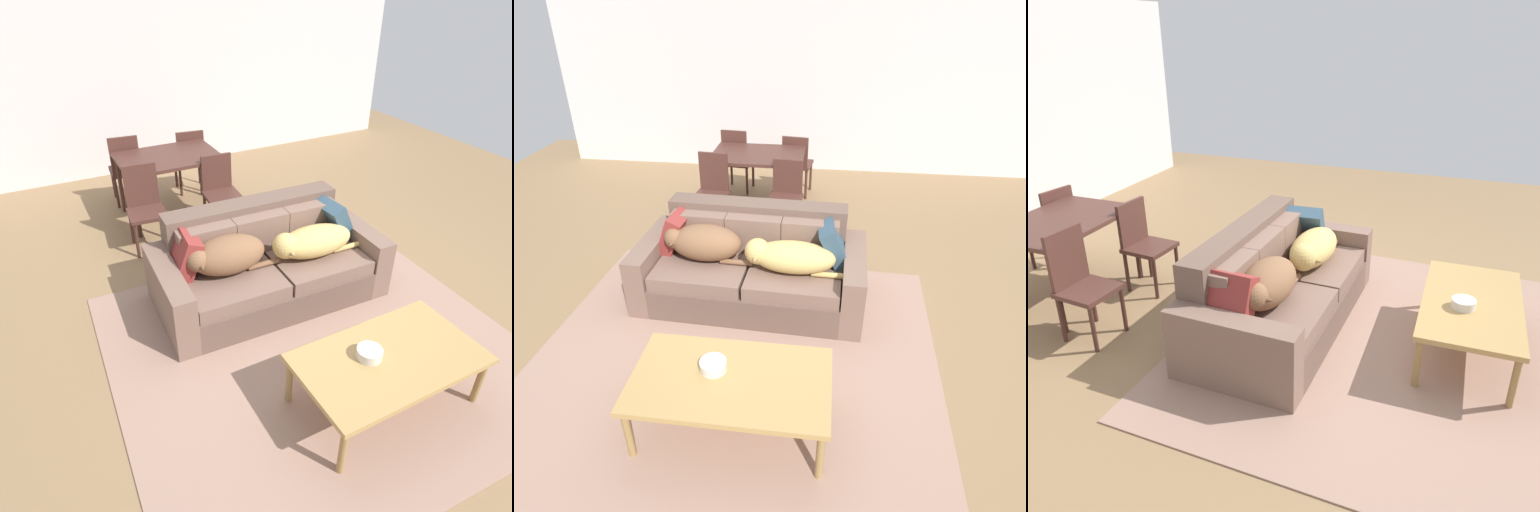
# 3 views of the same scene
# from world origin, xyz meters

# --- Properties ---
(ground_plane) EXTENTS (10.00, 10.00, 0.00)m
(ground_plane) POSITION_xyz_m (0.00, 0.00, 0.00)
(ground_plane) COLOR olive
(back_partition) EXTENTS (8.00, 0.12, 2.70)m
(back_partition) POSITION_xyz_m (0.00, 4.00, 1.35)
(back_partition) COLOR silver
(back_partition) RESTS_ON ground
(area_rug) EXTENTS (3.36, 3.09, 0.01)m
(area_rug) POSITION_xyz_m (-0.29, -0.64, 0.01)
(area_rug) COLOR #9C7866
(area_rug) RESTS_ON ground
(couch) EXTENTS (2.13, 1.07, 0.85)m
(couch) POSITION_xyz_m (-0.29, 0.25, 0.32)
(couch) COLOR brown
(couch) RESTS_ON ground
(dog_on_left_cushion) EXTENTS (0.83, 0.41, 0.33)m
(dog_on_left_cushion) POSITION_xyz_m (-0.73, 0.16, 0.60)
(dog_on_left_cushion) COLOR brown
(dog_on_left_cushion) RESTS_ON couch
(dog_on_right_cushion) EXTENTS (0.93, 0.39, 0.29)m
(dog_on_right_cushion) POSITION_xyz_m (0.07, 0.05, 0.58)
(dog_on_right_cushion) COLOR tan
(dog_on_right_cushion) RESTS_ON couch
(throw_pillow_by_left_arm) EXTENTS (0.31, 0.40, 0.41)m
(throw_pillow_by_left_arm) POSITION_xyz_m (-1.04, 0.33, 0.61)
(throw_pillow_by_left_arm) COLOR maroon
(throw_pillow_by_left_arm) RESTS_ON couch
(throw_pillow_by_right_arm) EXTENTS (0.33, 0.41, 0.42)m
(throw_pillow_by_right_arm) POSITION_xyz_m (0.47, 0.28, 0.61)
(throw_pillow_by_right_arm) COLOR #324C5D
(throw_pillow_by_right_arm) RESTS_ON couch
(coffee_table) EXTENTS (1.29, 0.73, 0.45)m
(coffee_table) POSITION_xyz_m (-0.17, -1.30, 0.41)
(coffee_table) COLOR tan
(coffee_table) RESTS_ON ground
(bowl_on_coffee_table) EXTENTS (0.18, 0.18, 0.07)m
(bowl_on_coffee_table) POSITION_xyz_m (-0.30, -1.24, 0.48)
(bowl_on_coffee_table) COLOR silver
(bowl_on_coffee_table) RESTS_ON coffee_table
(dining_table) EXTENTS (1.18, 0.84, 0.78)m
(dining_table) POSITION_xyz_m (-0.53, 2.24, 0.70)
(dining_table) COLOR #4B2A22
(dining_table) RESTS_ON ground
(dining_chair_near_left) EXTENTS (0.43, 0.43, 0.92)m
(dining_chair_near_left) POSITION_xyz_m (-1.02, 1.67, 0.50)
(dining_chair_near_left) COLOR #4B2A22
(dining_chair_near_left) RESTS_ON ground
(dining_chair_near_right) EXTENTS (0.43, 0.43, 0.86)m
(dining_chair_near_right) POSITION_xyz_m (-0.11, 1.69, 0.48)
(dining_chair_near_right) COLOR #4B2A22
(dining_chair_near_right) RESTS_ON ground
(dining_chair_far_left) EXTENTS (0.44, 0.44, 0.93)m
(dining_chair_far_left) POSITION_xyz_m (-0.93, 2.83, 0.51)
(dining_chair_far_left) COLOR #4B2A22
(dining_chair_far_left) RESTS_ON ground
(dining_chair_far_right) EXTENTS (0.45, 0.45, 0.88)m
(dining_chair_far_right) POSITION_xyz_m (-0.07, 2.80, 0.50)
(dining_chair_far_right) COLOR #4B2A22
(dining_chair_far_right) RESTS_ON ground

